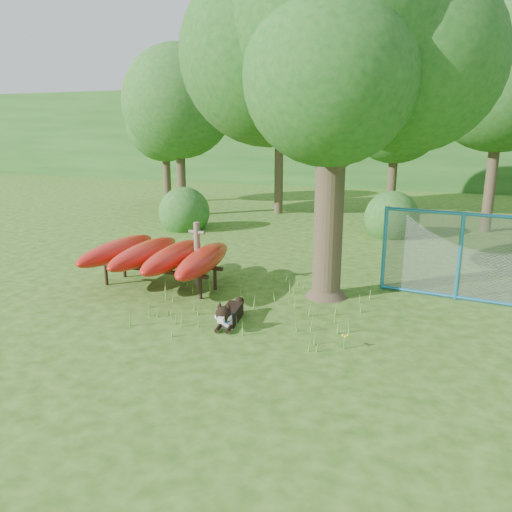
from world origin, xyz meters
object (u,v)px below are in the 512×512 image
(husky_dog, at_px, (229,314))
(fence_section, at_px, (460,256))
(kayak_rack, at_px, (159,255))
(oak_tree, at_px, (334,46))

(husky_dog, xyz_separation_m, fence_section, (3.89, 3.01, 0.74))
(kayak_rack, xyz_separation_m, husky_dog, (2.37, -1.46, -0.56))
(fence_section, bearing_deg, husky_dog, -136.28)
(fence_section, bearing_deg, kayak_rack, -160.11)
(husky_dog, bearing_deg, fence_section, 28.69)
(husky_dog, height_order, fence_section, fence_section)
(oak_tree, distance_m, fence_section, 4.93)
(oak_tree, xyz_separation_m, kayak_rack, (-3.63, -0.80, -4.28))
(kayak_rack, bearing_deg, oak_tree, 14.27)
(kayak_rack, relative_size, husky_dog, 2.56)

